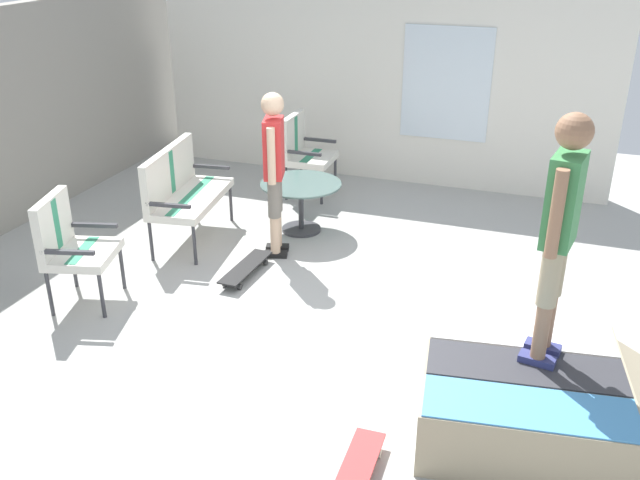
# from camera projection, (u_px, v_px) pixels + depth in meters

# --- Properties ---
(ground_plane) EXTENTS (12.00, 12.00, 0.10)m
(ground_plane) POSITION_uv_depth(u_px,v_px,m) (316.00, 321.00, 6.24)
(ground_plane) COLOR #A8A8A3
(house_facade) EXTENTS (0.23, 6.00, 2.47)m
(house_facade) POSITION_uv_depth(u_px,v_px,m) (379.00, 86.00, 9.10)
(house_facade) COLOR white
(house_facade) RESTS_ON ground_plane
(skate_ramp) EXTENTS (1.58, 2.12, 0.48)m
(skate_ramp) POSITION_uv_depth(u_px,v_px,m) (525.00, 395.00, 4.79)
(skate_ramp) COLOR tan
(skate_ramp) RESTS_ON ground_plane
(patio_bench) EXTENTS (1.31, 0.72, 1.02)m
(patio_bench) POSITION_uv_depth(u_px,v_px,m) (181.00, 186.00, 7.48)
(patio_bench) COLOR #38383D
(patio_bench) RESTS_ON ground_plane
(patio_chair_near_house) EXTENTS (0.62, 0.55, 1.02)m
(patio_chair_near_house) POSITION_uv_depth(u_px,v_px,m) (302.00, 148.00, 8.75)
(patio_chair_near_house) COLOR #38383D
(patio_chair_near_house) RESTS_ON ground_plane
(patio_chair_by_wall) EXTENTS (0.74, 0.69, 1.02)m
(patio_chair_by_wall) POSITION_uv_depth(u_px,v_px,m) (69.00, 240.00, 6.21)
(patio_chair_by_wall) COLOR #38383D
(patio_chair_by_wall) RESTS_ON ground_plane
(patio_table) EXTENTS (0.90, 0.90, 0.57)m
(patio_table) POSITION_uv_depth(u_px,v_px,m) (301.00, 197.00, 7.76)
(patio_table) COLOR #38383D
(patio_table) RESTS_ON ground_plane
(person_watching) EXTENTS (0.46, 0.31, 1.71)m
(person_watching) POSITION_uv_depth(u_px,v_px,m) (274.00, 163.00, 6.98)
(person_watching) COLOR black
(person_watching) RESTS_ON ground_plane
(person_skater) EXTENTS (0.47, 0.28, 1.70)m
(person_skater) POSITION_uv_depth(u_px,v_px,m) (560.00, 223.00, 4.39)
(person_skater) COLOR navy
(person_skater) RESTS_ON skate_ramp
(skateboard_by_bench) EXTENTS (0.81, 0.23, 0.10)m
(skateboard_by_bench) POSITION_uv_depth(u_px,v_px,m) (246.00, 268.00, 6.89)
(skateboard_by_bench) COLOR black
(skateboard_by_bench) RESTS_ON ground_plane
(skateboard_spare) EXTENTS (0.80, 0.22, 0.10)m
(skateboard_spare) POSITION_uv_depth(u_px,v_px,m) (356.00, 473.00, 4.33)
(skateboard_spare) COLOR #B23838
(skateboard_spare) RESTS_ON ground_plane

